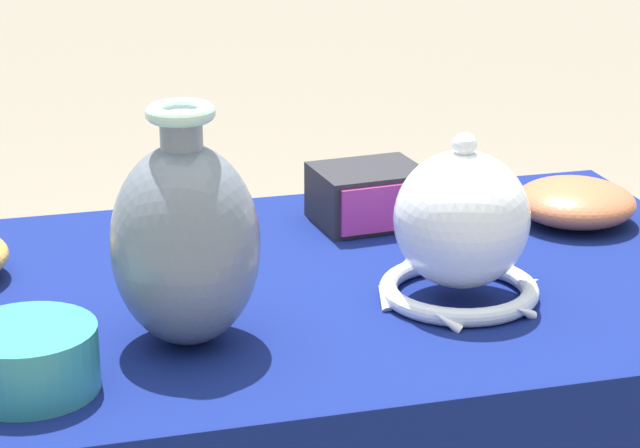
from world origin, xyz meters
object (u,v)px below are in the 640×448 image
at_px(vase_dome_bell, 461,231).
at_px(pot_squat_teal, 29,359).
at_px(mosaic_tile_box, 369,195).
at_px(bowl_shallow_terracotta, 575,202).
at_px(vase_tall_bulbous, 185,241).
at_px(bowl_shallow_rose, 186,218).

distance_m(vase_dome_bell, pot_squat_teal, 0.52).
xyz_separation_m(vase_dome_bell, mosaic_tile_box, (-0.02, 0.29, -0.05)).
distance_m(bowl_shallow_terracotta, pot_squat_teal, 0.83).
bearing_deg(mosaic_tile_box, pot_squat_teal, -145.48).
distance_m(vase_tall_bulbous, vase_dome_bell, 0.34).
bearing_deg(mosaic_tile_box, vase_dome_bell, -90.71).
height_order(vase_tall_bulbous, bowl_shallow_rose, vase_tall_bulbous).
relative_size(mosaic_tile_box, pot_squat_teal, 1.11).
bearing_deg(mosaic_tile_box, bowl_shallow_terracotta, -20.63).
bearing_deg(pot_squat_teal, bowl_shallow_rose, 61.35).
bearing_deg(bowl_shallow_terracotta, pot_squat_teal, -156.84).
distance_m(vase_dome_bell, mosaic_tile_box, 0.30).
bearing_deg(bowl_shallow_terracotta, vase_dome_bell, -139.96).
bearing_deg(mosaic_tile_box, bowl_shallow_rose, 171.47).
bearing_deg(bowl_shallow_terracotta, mosaic_tile_box, 164.63).
bearing_deg(vase_tall_bulbous, vase_dome_bell, 6.21).
relative_size(bowl_shallow_rose, pot_squat_teal, 0.80).
relative_size(vase_tall_bulbous, vase_dome_bell, 1.29).
bearing_deg(pot_squat_teal, vase_dome_bell, 12.41).
xyz_separation_m(vase_tall_bulbous, bowl_shallow_terracotta, (0.59, 0.25, -0.09)).
distance_m(bowl_shallow_terracotta, bowl_shallow_rose, 0.54).
xyz_separation_m(vase_dome_bell, pot_squat_teal, (-0.51, -0.11, -0.05)).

